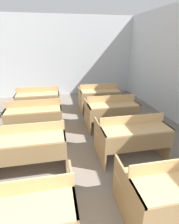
{
  "coord_description": "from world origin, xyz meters",
  "views": [
    {
      "loc": [
        -0.13,
        -0.04,
        2.06
      ],
      "look_at": [
        0.52,
        3.2,
        0.72
      ],
      "focal_mm": 28.0,
      "sensor_mm": 36.0,
      "label": 1
    }
  ],
  "objects_px": {
    "bench_back_right": "(99,96)",
    "bench_second_left": "(29,145)",
    "bench_second_right": "(131,135)",
    "bench_back_left": "(39,99)",
    "bench_front_left": "(15,212)",
    "bench_third_left": "(35,116)",
    "bench_front_right": "(175,186)",
    "bench_third_right": "(111,110)"
  },
  "relations": [
    {
      "from": "bench_back_right",
      "to": "bench_second_left",
      "type": "bearing_deg",
      "value": -126.34
    },
    {
      "from": "bench_second_right",
      "to": "bench_back_right",
      "type": "bearing_deg",
      "value": 89.46
    },
    {
      "from": "bench_back_left",
      "to": "bench_back_right",
      "type": "height_order",
      "value": "same"
    },
    {
      "from": "bench_front_left",
      "to": "bench_third_left",
      "type": "distance_m",
      "value": 2.54
    },
    {
      "from": "bench_front_left",
      "to": "bench_back_left",
      "type": "bearing_deg",
      "value": 90.38
    },
    {
      "from": "bench_back_left",
      "to": "bench_third_left",
      "type": "bearing_deg",
      "value": -89.75
    },
    {
      "from": "bench_second_left",
      "to": "bench_back_right",
      "type": "xyz_separation_m",
      "value": [
        1.86,
        2.52,
        0.0
      ]
    },
    {
      "from": "bench_front_left",
      "to": "bench_third_left",
      "type": "bearing_deg",
      "value": 90.44
    },
    {
      "from": "bench_front_right",
      "to": "bench_third_left",
      "type": "distance_m",
      "value": 3.13
    },
    {
      "from": "bench_front_right",
      "to": "bench_second_left",
      "type": "bearing_deg",
      "value": 144.96
    },
    {
      "from": "bench_back_left",
      "to": "bench_front_right",
      "type": "bearing_deg",
      "value": -64.22
    },
    {
      "from": "bench_second_right",
      "to": "bench_third_left",
      "type": "bearing_deg",
      "value": 145.17
    },
    {
      "from": "bench_third_right",
      "to": "bench_back_right",
      "type": "relative_size",
      "value": 1.0
    },
    {
      "from": "bench_front_right",
      "to": "bench_second_right",
      "type": "distance_m",
      "value": 1.27
    },
    {
      "from": "bench_second_left",
      "to": "bench_back_right",
      "type": "relative_size",
      "value": 1.0
    },
    {
      "from": "bench_front_right",
      "to": "bench_back_right",
      "type": "bearing_deg",
      "value": 89.55
    },
    {
      "from": "bench_second_left",
      "to": "bench_third_left",
      "type": "bearing_deg",
      "value": 90.16
    },
    {
      "from": "bench_front_right",
      "to": "bench_second_right",
      "type": "height_order",
      "value": "same"
    },
    {
      "from": "bench_front_left",
      "to": "bench_second_right",
      "type": "height_order",
      "value": "same"
    },
    {
      "from": "bench_third_left",
      "to": "bench_back_left",
      "type": "relative_size",
      "value": 1.0
    },
    {
      "from": "bench_second_right",
      "to": "bench_third_right",
      "type": "relative_size",
      "value": 1.0
    },
    {
      "from": "bench_second_left",
      "to": "bench_front_left",
      "type": "bearing_deg",
      "value": -89.28
    },
    {
      "from": "bench_back_left",
      "to": "bench_second_left",
      "type": "bearing_deg",
      "value": -89.8
    },
    {
      "from": "bench_third_right",
      "to": "bench_second_left",
      "type": "bearing_deg",
      "value": -145.82
    },
    {
      "from": "bench_third_left",
      "to": "bench_back_right",
      "type": "height_order",
      "value": "same"
    },
    {
      "from": "bench_second_left",
      "to": "bench_back_left",
      "type": "xyz_separation_m",
      "value": [
        -0.01,
        2.52,
        0.0
      ]
    },
    {
      "from": "bench_second_right",
      "to": "bench_second_left",
      "type": "bearing_deg",
      "value": 179.54
    },
    {
      "from": "bench_front_right",
      "to": "bench_back_right",
      "type": "xyz_separation_m",
      "value": [
        0.03,
        3.8,
        0.0
      ]
    },
    {
      "from": "bench_front_left",
      "to": "bench_back_right",
      "type": "relative_size",
      "value": 1.0
    },
    {
      "from": "bench_front_left",
      "to": "bench_back_left",
      "type": "distance_m",
      "value": 3.79
    },
    {
      "from": "bench_front_right",
      "to": "bench_third_right",
      "type": "xyz_separation_m",
      "value": [
        0.01,
        2.53,
        0.0
      ]
    },
    {
      "from": "bench_second_right",
      "to": "bench_third_right",
      "type": "xyz_separation_m",
      "value": [
        0.01,
        1.26,
        0.0
      ]
    },
    {
      "from": "bench_second_left",
      "to": "bench_third_left",
      "type": "height_order",
      "value": "same"
    },
    {
      "from": "bench_third_left",
      "to": "bench_third_right",
      "type": "relative_size",
      "value": 1.0
    },
    {
      "from": "bench_front_left",
      "to": "bench_third_right",
      "type": "relative_size",
      "value": 1.0
    },
    {
      "from": "bench_third_left",
      "to": "bench_back_left",
      "type": "height_order",
      "value": "same"
    },
    {
      "from": "bench_third_left",
      "to": "bench_back_right",
      "type": "distance_m",
      "value": 2.25
    },
    {
      "from": "bench_front_left",
      "to": "bench_front_right",
      "type": "relative_size",
      "value": 1.0
    },
    {
      "from": "bench_second_right",
      "to": "bench_front_right",
      "type": "bearing_deg",
      "value": -90.25
    },
    {
      "from": "bench_front_right",
      "to": "bench_back_left",
      "type": "bearing_deg",
      "value": 115.78
    },
    {
      "from": "bench_front_left",
      "to": "bench_second_right",
      "type": "xyz_separation_m",
      "value": [
        1.82,
        1.26,
        0.0
      ]
    },
    {
      "from": "bench_front_right",
      "to": "bench_third_left",
      "type": "bearing_deg",
      "value": 125.74
    }
  ]
}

